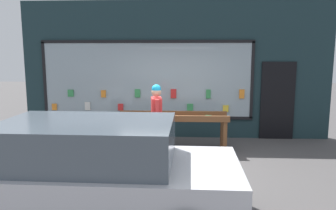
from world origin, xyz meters
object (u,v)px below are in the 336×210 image
object	(u,v)px
small_dog	(169,148)
display_table_main	(172,120)
person_browsing	(157,115)
parked_car	(88,169)

from	to	relation	value
small_dog	display_table_main	bearing A→B (deg)	-18.48
display_table_main	person_browsing	xyz separation A→B (m)	(-0.33, -0.60, 0.23)
small_dog	parked_car	size ratio (longest dim) A/B	0.13
display_table_main	small_dog	bearing A→B (deg)	-92.20
display_table_main	parked_car	size ratio (longest dim) A/B	0.64
person_browsing	parked_car	xyz separation A→B (m)	(-0.68, -2.84, -0.22)
person_browsing	display_table_main	bearing A→B (deg)	-37.54
display_table_main	small_dog	size ratio (longest dim) A/B	4.93
small_dog	parked_car	world-z (taller)	parked_car
small_dog	parked_car	bearing A→B (deg)	142.77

